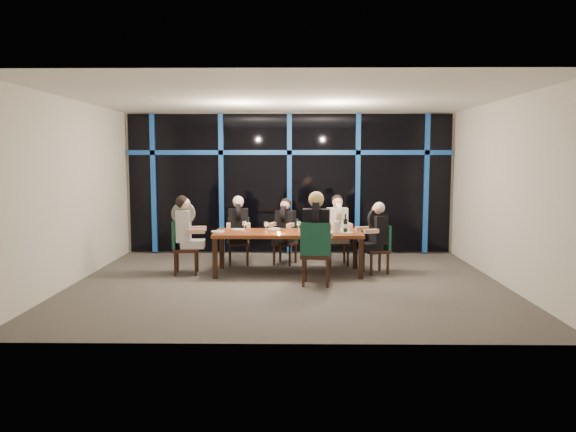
# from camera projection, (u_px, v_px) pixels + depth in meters

# --- Properties ---
(room) EXTENTS (7.04, 7.00, 3.02)m
(room) POSITION_uv_depth(u_px,v_px,m) (288.00, 160.00, 8.99)
(room) COLOR #534E49
(room) RESTS_ON ground
(window_wall) EXTENTS (6.86, 0.43, 2.94)m
(window_wall) POSITION_uv_depth(u_px,v_px,m) (290.00, 181.00, 11.96)
(window_wall) COLOR black
(window_wall) RESTS_ON ground
(dining_table) EXTENTS (2.60, 1.00, 0.75)m
(dining_table) POSITION_uv_depth(u_px,v_px,m) (288.00, 235.00, 9.93)
(dining_table) COLOR brown
(dining_table) RESTS_ON ground
(chair_far_left) EXTENTS (0.46, 0.46, 0.90)m
(chair_far_left) POSITION_uv_depth(u_px,v_px,m) (239.00, 238.00, 10.84)
(chair_far_left) COLOR black
(chair_far_left) RESTS_ON ground
(chair_far_mid) EXTENTS (0.52, 0.52, 0.87)m
(chair_far_mid) POSITION_uv_depth(u_px,v_px,m) (286.00, 239.00, 10.89)
(chair_far_mid) COLOR black
(chair_far_mid) RESTS_ON ground
(chair_far_right) EXTENTS (0.47, 0.47, 0.92)m
(chair_far_right) POSITION_uv_depth(u_px,v_px,m) (337.00, 238.00, 10.82)
(chair_far_right) COLOR black
(chair_far_right) RESTS_ON ground
(chair_end_left) EXTENTS (0.48, 0.48, 0.95)m
(chair_end_left) POSITION_uv_depth(u_px,v_px,m) (181.00, 244.00, 9.87)
(chair_end_left) COLOR black
(chair_end_left) RESTS_ON ground
(chair_end_right) EXTENTS (0.51, 0.51, 0.87)m
(chair_end_right) POSITION_uv_depth(u_px,v_px,m) (380.00, 246.00, 9.98)
(chair_end_right) COLOR black
(chair_end_right) RESTS_ON ground
(chair_near_mid) EXTENTS (0.53, 0.53, 1.04)m
(chair_near_mid) POSITION_uv_depth(u_px,v_px,m) (316.00, 250.00, 8.97)
(chair_near_mid) COLOR black
(chair_near_mid) RESTS_ON ground
(diner_far_left) EXTENTS (0.47, 0.58, 0.88)m
(diner_far_left) POSITION_uv_depth(u_px,v_px,m) (238.00, 220.00, 10.73)
(diner_far_left) COLOR black
(diner_far_left) RESTS_ON ground
(diner_far_mid) EXTENTS (0.53, 0.59, 0.85)m
(diner_far_mid) POSITION_uv_depth(u_px,v_px,m) (285.00, 221.00, 10.79)
(diner_far_mid) COLOR black
(diner_far_mid) RESTS_ON ground
(diner_far_right) EXTENTS (0.48, 0.60, 0.89)m
(diner_far_right) POSITION_uv_depth(u_px,v_px,m) (338.00, 219.00, 10.70)
(diner_far_right) COLOR silver
(diner_far_right) RESTS_ON ground
(diner_end_left) EXTENTS (0.61, 0.50, 0.93)m
(diner_end_left) POSITION_uv_depth(u_px,v_px,m) (186.00, 223.00, 9.84)
(diner_end_left) COLOR black
(diner_end_left) RESTS_ON ground
(diner_end_right) EXTENTS (0.59, 0.51, 0.84)m
(diner_end_right) POSITION_uv_depth(u_px,v_px,m) (376.00, 227.00, 9.93)
(diner_end_right) COLOR black
(diner_end_right) RESTS_ON ground
(diner_near_mid) EXTENTS (0.54, 0.67, 1.01)m
(diner_near_mid) POSITION_uv_depth(u_px,v_px,m) (316.00, 224.00, 9.01)
(diner_near_mid) COLOR black
(diner_near_mid) RESTS_ON ground
(plate_far_left) EXTENTS (0.24, 0.24, 0.01)m
(plate_far_left) POSITION_uv_depth(u_px,v_px,m) (238.00, 229.00, 10.18)
(plate_far_left) COLOR white
(plate_far_left) RESTS_ON dining_table
(plate_far_mid) EXTENTS (0.24, 0.24, 0.01)m
(plate_far_mid) POSITION_uv_depth(u_px,v_px,m) (274.00, 229.00, 10.27)
(plate_far_mid) COLOR white
(plate_far_mid) RESTS_ON dining_table
(plate_far_right) EXTENTS (0.24, 0.24, 0.01)m
(plate_far_right) POSITION_uv_depth(u_px,v_px,m) (344.00, 229.00, 10.16)
(plate_far_right) COLOR white
(plate_far_right) RESTS_ON dining_table
(plate_end_left) EXTENTS (0.24, 0.24, 0.01)m
(plate_end_left) POSITION_uv_depth(u_px,v_px,m) (218.00, 231.00, 9.90)
(plate_end_left) COLOR white
(plate_end_left) RESTS_ON dining_table
(plate_end_right) EXTENTS (0.24, 0.24, 0.01)m
(plate_end_right) POSITION_uv_depth(u_px,v_px,m) (347.00, 232.00, 9.77)
(plate_end_right) COLOR white
(plate_end_right) RESTS_ON dining_table
(plate_near_mid) EXTENTS (0.24, 0.24, 0.01)m
(plate_near_mid) POSITION_uv_depth(u_px,v_px,m) (319.00, 234.00, 9.59)
(plate_near_mid) COLOR white
(plate_near_mid) RESTS_ON dining_table
(wine_bottle) EXTENTS (0.08, 0.08, 0.33)m
(wine_bottle) POSITION_uv_depth(u_px,v_px,m) (345.00, 226.00, 9.75)
(wine_bottle) COLOR black
(wine_bottle) RESTS_ON dining_table
(water_pitcher) EXTENTS (0.13, 0.12, 0.22)m
(water_pitcher) POSITION_uv_depth(u_px,v_px,m) (336.00, 227.00, 9.68)
(water_pitcher) COLOR silver
(water_pitcher) RESTS_ON dining_table
(tea_light) EXTENTS (0.05, 0.05, 0.03)m
(tea_light) POSITION_uv_depth(u_px,v_px,m) (279.00, 233.00, 9.67)
(tea_light) COLOR #F4A249
(tea_light) RESTS_ON dining_table
(wine_glass_a) EXTENTS (0.07, 0.07, 0.18)m
(wine_glass_a) POSITION_uv_depth(u_px,v_px,m) (266.00, 225.00, 9.83)
(wine_glass_a) COLOR silver
(wine_glass_a) RESTS_ON dining_table
(wine_glass_b) EXTENTS (0.07, 0.07, 0.17)m
(wine_glass_b) POSITION_uv_depth(u_px,v_px,m) (299.00, 224.00, 10.01)
(wine_glass_b) COLOR silver
(wine_glass_b) RESTS_ON dining_table
(wine_glass_c) EXTENTS (0.07, 0.07, 0.19)m
(wine_glass_c) POSITION_uv_depth(u_px,v_px,m) (313.00, 224.00, 9.92)
(wine_glass_c) COLOR silver
(wine_glass_c) RESTS_ON dining_table
(wine_glass_d) EXTENTS (0.07, 0.07, 0.18)m
(wine_glass_d) POSITION_uv_depth(u_px,v_px,m) (244.00, 224.00, 9.92)
(wine_glass_d) COLOR silver
(wine_glass_d) RESTS_ON dining_table
(wine_glass_e) EXTENTS (0.06, 0.06, 0.16)m
(wine_glass_e) POSITION_uv_depth(u_px,v_px,m) (344.00, 224.00, 10.05)
(wine_glass_e) COLOR silver
(wine_glass_e) RESTS_ON dining_table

